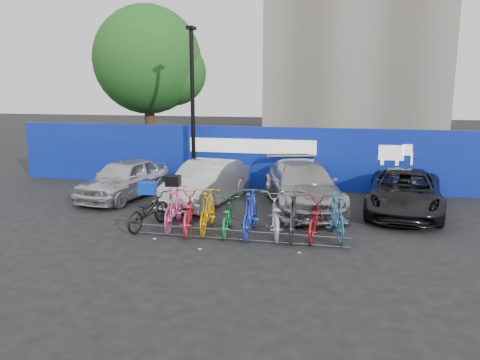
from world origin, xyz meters
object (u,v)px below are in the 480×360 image
(bike_3, at_px, (208,211))
(bike_8, at_px, (314,218))
(tree, at_px, (152,63))
(bike_6, at_px, (275,215))
(bike_1, at_px, (174,207))
(bike_9, at_px, (336,216))
(bike_7, at_px, (293,215))
(bike_0, at_px, (148,211))
(lamppost, at_px, (193,104))
(bike_4, at_px, (227,217))
(car_1, at_px, (207,183))
(bike_5, at_px, (250,213))
(car_3, at_px, (404,192))
(bike_2, at_px, (188,212))
(bike_rack, at_px, (239,235))
(car_2, at_px, (302,185))
(car_0, at_px, (124,179))

(bike_3, height_order, bike_8, bike_3)
(tree, height_order, bike_6, tree)
(bike_1, xyz_separation_m, bike_9, (4.46, 0.03, -0.01))
(bike_7, bearing_deg, bike_0, -1.01)
(lamppost, height_order, bike_3, lamppost)
(tree, bearing_deg, bike_9, -47.05)
(bike_1, xyz_separation_m, bike_4, (1.56, -0.16, -0.14))
(car_1, xyz_separation_m, bike_5, (2.14, -3.06, -0.11))
(bike_5, bearing_deg, bike_6, -171.01)
(car_3, bearing_deg, bike_2, -144.47)
(bike_0, bearing_deg, bike_rack, 179.77)
(car_2, distance_m, bike_9, 3.29)
(lamppost, height_order, car_0, lamppost)
(bike_8, bearing_deg, bike_3, 5.22)
(car_1, xyz_separation_m, bike_9, (4.39, -2.87, -0.12))
(car_2, distance_m, bike_4, 3.70)
(bike_rack, relative_size, bike_0, 2.98)
(bike_5, bearing_deg, car_2, -109.97)
(car_2, relative_size, bike_6, 2.46)
(car_0, xyz_separation_m, bike_1, (3.01, -3.03, -0.10))
(tree, distance_m, bike_3, 12.37)
(bike_3, bearing_deg, car_3, -154.50)
(bike_2, bearing_deg, bike_6, 169.63)
(car_1, xyz_separation_m, bike_0, (-0.78, -3.07, -0.23))
(bike_3, distance_m, bike_5, 1.20)
(car_2, bearing_deg, bike_4, -133.99)
(car_1, distance_m, bike_6, 4.05)
(bike_4, bearing_deg, bike_9, 175.35)
(bike_2, xyz_separation_m, bike_6, (2.39, 0.13, 0.02))
(bike_4, bearing_deg, bike_0, -8.34)
(lamppost, relative_size, bike_8, 3.08)
(lamppost, distance_m, bike_2, 6.28)
(bike_7, bearing_deg, bike_4, 0.78)
(car_3, xyz_separation_m, bike_8, (-2.59, -3.15, -0.14))
(bike_5, bearing_deg, bike_3, -4.75)
(car_2, relative_size, bike_1, 2.55)
(bike_6, distance_m, bike_7, 0.50)
(car_3, bearing_deg, bike_8, -122.77)
(car_3, height_order, bike_3, car_3)
(bike_8, bearing_deg, car_0, -20.49)
(car_3, height_order, bike_8, car_3)
(car_1, height_order, bike_5, car_1)
(car_1, height_order, bike_8, car_1)
(bike_1, bearing_deg, bike_9, 173.84)
(car_2, bearing_deg, bike_1, -152.79)
(bike_1, relative_size, bike_9, 1.01)
(lamppost, distance_m, bike_1, 6.00)
(lamppost, distance_m, car_1, 3.67)
(car_3, bearing_deg, bike_7, -127.62)
(tree, bearing_deg, car_3, -31.04)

